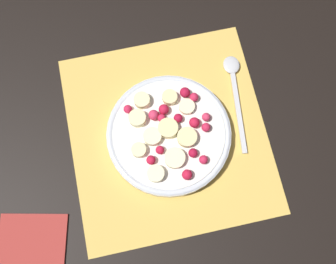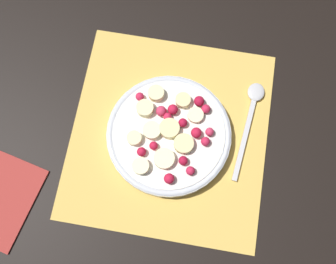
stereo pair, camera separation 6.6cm
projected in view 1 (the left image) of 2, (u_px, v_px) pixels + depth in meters
The scene contains 5 objects.
ground_plane at pixel (168, 134), 0.70m from camera, with size 3.00×3.00×0.00m, color black.
placemat at pixel (168, 133), 0.69m from camera, with size 0.38×0.36×0.01m.
fruit_bowl at pixel (168, 134), 0.67m from camera, with size 0.22×0.22×0.04m.
spoon at pixel (234, 82), 0.71m from camera, with size 0.19×0.04×0.01m.
napkin at pixel (30, 260), 0.63m from camera, with size 0.18×0.15×0.01m.
Camera 1 is at (0.18, -0.04, 0.67)m, focal length 40.00 mm.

